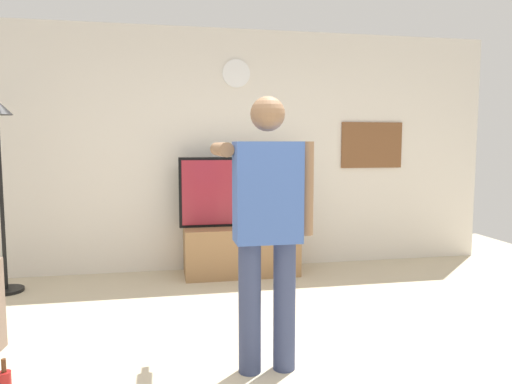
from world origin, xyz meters
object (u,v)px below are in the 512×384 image
at_px(tv_stand, 241,250).
at_px(television, 240,192).
at_px(wall_clock, 236,73).
at_px(framed_picture, 371,145).
at_px(person_standing_nearer_lamp, 267,219).

bearing_deg(tv_stand, television, 90.00).
xyz_separation_m(wall_clock, framed_picture, (1.64, 0.00, -0.80)).
bearing_deg(person_standing_nearer_lamp, wall_clock, 85.54).
bearing_deg(framed_picture, wall_clock, -179.83).
distance_m(television, framed_picture, 1.73).
height_order(television, wall_clock, wall_clock).
height_order(wall_clock, person_standing_nearer_lamp, wall_clock).
xyz_separation_m(tv_stand, wall_clock, (-0.00, 0.29, 1.94)).
relative_size(tv_stand, television, 0.93).
xyz_separation_m(tv_stand, person_standing_nearer_lamp, (-0.20, -2.23, 0.70)).
distance_m(tv_stand, television, 0.64).
bearing_deg(person_standing_nearer_lamp, television, 85.07).
bearing_deg(framed_picture, television, -171.36).
bearing_deg(tv_stand, person_standing_nearer_lamp, -95.03).
xyz_separation_m(television, wall_clock, (0.00, 0.24, 1.30)).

